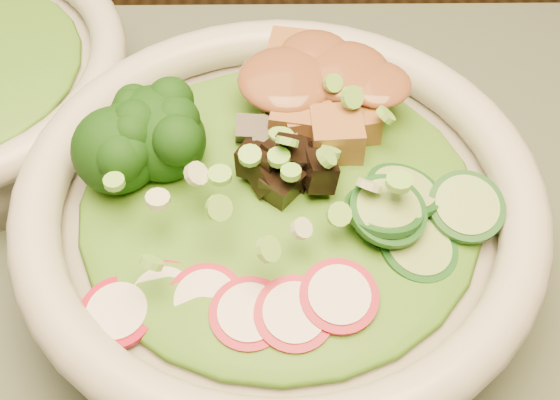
{
  "coord_description": "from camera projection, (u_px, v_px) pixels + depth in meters",
  "views": [
    {
      "loc": [
        0.14,
        -0.16,
        1.17
      ],
      "look_at": [
        0.14,
        0.13,
        0.82
      ],
      "focal_mm": 50.0,
      "sensor_mm": 36.0,
      "label": 1
    }
  ],
  "objects": [
    {
      "name": "lettuce_bed",
      "position": [
        280.0,
        199.0,
        0.45
      ],
      "size": [
        0.23,
        0.23,
        0.03
      ],
      "primitive_type": "ellipsoid",
      "color": "#2A6014",
      "rests_on": "salad_bowl"
    },
    {
      "name": "broccoli_florets",
      "position": [
        158.0,
        157.0,
        0.44
      ],
      "size": [
        0.11,
        0.1,
        0.05
      ],
      "primitive_type": null,
      "rotation": [
        0.0,
        0.0,
        -0.2
      ],
      "color": "black",
      "rests_on": "salad_bowl"
    },
    {
      "name": "mushroom_heap",
      "position": [
        286.0,
        162.0,
        0.45
      ],
      "size": [
        0.09,
        0.09,
        0.05
      ],
      "primitive_type": null,
      "rotation": [
        0.0,
        0.0,
        -0.2
      ],
      "color": "black",
      "rests_on": "salad_bowl"
    },
    {
      "name": "radish_slices",
      "position": [
        249.0,
        305.0,
        0.4
      ],
      "size": [
        0.13,
        0.07,
        0.02
      ],
      "primitive_type": null,
      "rotation": [
        0.0,
        0.0,
        -0.2
      ],
      "color": "maroon",
      "rests_on": "salad_bowl"
    },
    {
      "name": "peanut_sauce",
      "position": [
        313.0,
        79.0,
        0.47
      ],
      "size": [
        0.08,
        0.06,
        0.02
      ],
      "primitive_type": "ellipsoid",
      "color": "brown",
      "rests_on": "tofu_cubes"
    },
    {
      "name": "cucumber_slices",
      "position": [
        411.0,
        210.0,
        0.43
      ],
      "size": [
        0.09,
        0.09,
        0.04
      ],
      "primitive_type": null,
      "rotation": [
        0.0,
        0.0,
        -0.2
      ],
      "color": "#94BC68",
      "rests_on": "salad_bowl"
    },
    {
      "name": "tofu_cubes",
      "position": [
        312.0,
        97.0,
        0.48
      ],
      "size": [
        0.11,
        0.09,
        0.04
      ],
      "primitive_type": null,
      "rotation": [
        0.0,
        0.0,
        -0.2
      ],
      "color": "#9C5E34",
      "rests_on": "salad_bowl"
    },
    {
      "name": "salad_bowl",
      "position": [
        280.0,
        223.0,
        0.47
      ],
      "size": [
        0.31,
        0.31,
        0.08
      ],
      "rotation": [
        0.0,
        0.0,
        -0.2
      ],
      "color": "beige",
      "rests_on": "dining_table"
    },
    {
      "name": "scallion_garnish",
      "position": [
        280.0,
        166.0,
        0.43
      ],
      "size": [
        0.22,
        0.22,
        0.03
      ],
      "primitive_type": null,
      "color": "#79C144",
      "rests_on": "salad_bowl"
    }
  ]
}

